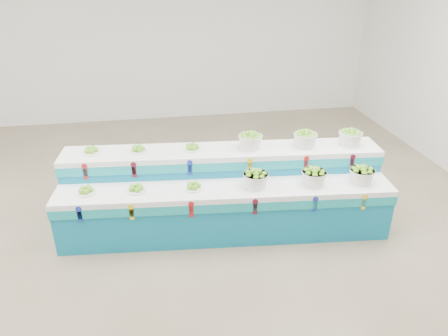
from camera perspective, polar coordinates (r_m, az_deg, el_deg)
The scene contains 15 objects.
ground at distance 5.53m, azimuth -8.79°, elevation -10.53°, with size 10.00×10.00×0.00m, color brown.
back_wall at distance 9.55m, azimuth -10.82°, elevation 18.00°, with size 10.00×10.00×0.00m, color silver.
display_stand at distance 5.63m, azimuth -0.00°, elevation -3.29°, with size 4.26×1.09×1.02m, color #0E79A3, non-canonical shape.
plate_lower_left at distance 5.42m, azimuth -18.13°, elevation -2.85°, with size 0.23×0.23×0.10m, color white.
plate_lower_mid at distance 5.30m, azimuth -11.77°, elevation -2.67°, with size 0.23×0.23×0.10m, color white.
plate_lower_right at distance 5.26m, azimuth -4.10°, elevation -2.41°, with size 0.23×0.23×0.10m, color white.
basket_lower_left at distance 5.28m, azimuth 4.28°, elevation -1.44°, with size 0.32×0.32×0.23m, color silver, non-canonical shape.
basket_lower_mid at distance 5.44m, azimuth 12.01°, elevation -1.12°, with size 0.32×0.32×0.23m, color silver, non-canonical shape.
basket_lower_right at distance 5.65m, azimuth 18.05°, elevation -0.85°, with size 0.32×0.32×0.23m, color silver, non-canonical shape.
plate_upper_left at distance 5.75m, azimuth -17.49°, elevation 2.30°, with size 0.23×0.23×0.10m, color white.
plate_upper_mid at distance 5.65m, azimuth -11.50°, elevation 2.57°, with size 0.23×0.23×0.10m, color white.
plate_upper_right at distance 5.60m, azimuth -4.30°, elevation 2.85°, with size 0.23×0.23×0.10m, color white.
basket_upper_left at distance 5.63m, azimuth 3.58°, elevation 3.74°, with size 0.32×0.32×0.23m, color silver, non-canonical shape.
basket_upper_mid at distance 5.78m, azimuth 10.89°, elevation 3.91°, with size 0.32×0.32×0.23m, color silver, non-canonical shape.
basket_upper_right at distance 5.97m, azimuth 16.64°, elevation 4.00°, with size 0.32×0.32×0.23m, color silver, non-canonical shape.
Camera 1 is at (0.05, -4.46, 3.27)m, focal length 33.94 mm.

